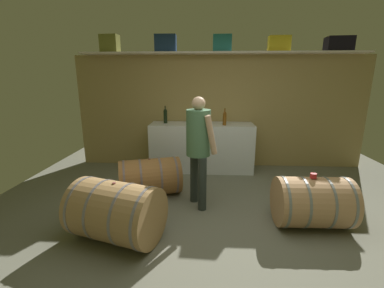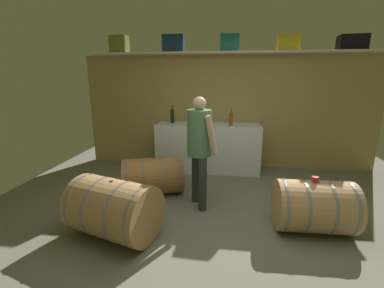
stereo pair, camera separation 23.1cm
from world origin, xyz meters
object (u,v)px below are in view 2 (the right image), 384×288
at_px(toolcase_olive, 119,44).
at_px(toolcase_navy, 173,44).
at_px(work_cabinet, 208,147).
at_px(wine_bottle_amber, 231,118).
at_px(toolcase_yellow, 289,43).
at_px(wine_glass, 198,119).
at_px(toolcase_teal, 230,43).
at_px(toolcase_black, 352,43).
at_px(winemaker_pouring, 200,141).
at_px(wine_barrel_flank, 114,209).
at_px(tasting_cup, 315,179).
at_px(wine_barrel_near, 314,206).
at_px(wine_barrel_far, 153,176).
at_px(wine_bottle_dark, 172,115).

relative_size(toolcase_olive, toolcase_navy, 0.85).
bearing_deg(work_cabinet, wine_bottle_amber, -17.22).
xyz_separation_m(toolcase_yellow, wine_glass, (-1.55, -0.20, -1.33)).
height_order(toolcase_teal, toolcase_black, toolcase_teal).
relative_size(toolcase_teal, toolcase_yellow, 0.88).
distance_m(toolcase_olive, winemaker_pouring, 2.76).
bearing_deg(toolcase_olive, wine_barrel_flank, -67.23).
bearing_deg(winemaker_pouring, wine_barrel_flank, -72.40).
relative_size(toolcase_yellow, tasting_cup, 5.18).
relative_size(toolcase_navy, toolcase_yellow, 1.03).
distance_m(toolcase_black, wine_glass, 2.91).
xyz_separation_m(toolcase_yellow, wine_barrel_near, (-0.01, -2.10, -2.02)).
bearing_deg(toolcase_olive, wine_glass, -2.96).
height_order(wine_barrel_near, wine_barrel_far, wine_barrel_near).
xyz_separation_m(work_cabinet, wine_bottle_dark, (-0.69, 0.04, 0.59)).
relative_size(toolcase_yellow, wine_glass, 2.68).
xyz_separation_m(wine_bottle_dark, tasting_cup, (2.01, -1.94, -0.41)).
bearing_deg(wine_barrel_near, wine_bottle_amber, 116.80).
bearing_deg(toolcase_black, toolcase_yellow, -175.45).
height_order(wine_barrel_far, tasting_cup, tasting_cup).
bearing_deg(toolcase_black, toolcase_navy, -175.45).
xyz_separation_m(toolcase_navy, tasting_cup, (2.00, -2.10, -1.71)).
bearing_deg(wine_barrel_far, toolcase_navy, 68.51).
xyz_separation_m(work_cabinet, tasting_cup, (1.32, -1.90, 0.18)).
distance_m(toolcase_yellow, wine_bottle_amber, 1.63).
bearing_deg(tasting_cup, toolcase_black, 62.90).
height_order(toolcase_teal, wine_bottle_dark, toolcase_teal).
distance_m(toolcase_black, wine_bottle_dark, 3.34).
bearing_deg(toolcase_black, toolcase_olive, -175.45).
bearing_deg(winemaker_pouring, toolcase_teal, 141.20).
distance_m(toolcase_teal, wine_barrel_near, 3.09).
bearing_deg(wine_bottle_dark, toolcase_teal, 8.73).
height_order(toolcase_olive, wine_barrel_far, toolcase_olive).
height_order(toolcase_olive, work_cabinet, toolcase_olive).
distance_m(toolcase_black, tasting_cup, 2.90).
relative_size(work_cabinet, wine_barrel_flank, 1.78).
distance_m(toolcase_black, wine_barrel_flank, 4.57).
relative_size(wine_glass, tasting_cup, 1.94).
bearing_deg(toolcase_navy, wine_barrel_far, -94.62).
distance_m(wine_bottle_dark, tasting_cup, 2.82).
xyz_separation_m(wine_bottle_amber, winemaker_pouring, (-0.43, -1.33, -0.11)).
distance_m(work_cabinet, wine_barrel_near, 2.34).
xyz_separation_m(wine_glass, winemaker_pouring, (0.17, -1.46, -0.07)).
distance_m(toolcase_navy, wine_barrel_near, 3.56).
distance_m(toolcase_olive, wine_bottle_amber, 2.52).
bearing_deg(wine_barrel_flank, wine_bottle_amber, 76.65).
height_order(wine_barrel_far, winemaker_pouring, winemaker_pouring).
relative_size(wine_bottle_dark, wine_barrel_near, 0.38).
relative_size(toolcase_yellow, toolcase_black, 0.86).
bearing_deg(toolcase_olive, wine_bottle_amber, -4.32).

